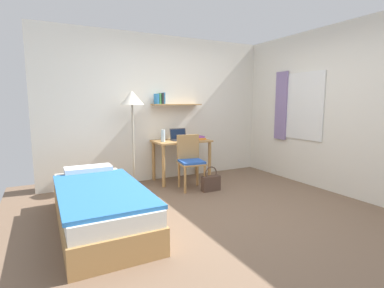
{
  "coord_description": "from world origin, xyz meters",
  "views": [
    {
      "loc": [
        -2.06,
        -2.99,
        1.42
      ],
      "look_at": [
        -0.23,
        0.51,
        0.85
      ],
      "focal_mm": 27.23,
      "sensor_mm": 36.0,
      "label": 1
    }
  ],
  "objects_px": {
    "standing_lamp": "(132,104)",
    "book_stack": "(199,138)",
    "desk": "(181,148)",
    "desk_chair": "(190,159)",
    "bed": "(100,205)",
    "water_bottle": "(163,136)",
    "laptop": "(179,137)",
    "handbag": "(211,183)"
  },
  "relations": [
    {
      "from": "desk",
      "to": "book_stack",
      "type": "height_order",
      "value": "book_stack"
    },
    {
      "from": "water_bottle",
      "to": "book_stack",
      "type": "height_order",
      "value": "water_bottle"
    },
    {
      "from": "laptop",
      "to": "bed",
      "type": "bearing_deg",
      "value": -140.14
    },
    {
      "from": "standing_lamp",
      "to": "handbag",
      "type": "bearing_deg",
      "value": -36.96
    },
    {
      "from": "desk_chair",
      "to": "laptop",
      "type": "distance_m",
      "value": 0.64
    },
    {
      "from": "bed",
      "to": "standing_lamp",
      "type": "bearing_deg",
      "value": 59.01
    },
    {
      "from": "desk",
      "to": "desk_chair",
      "type": "bearing_deg",
      "value": -99.11
    },
    {
      "from": "laptop",
      "to": "book_stack",
      "type": "bearing_deg",
      "value": -12.69
    },
    {
      "from": "desk_chair",
      "to": "handbag",
      "type": "distance_m",
      "value": 0.51
    },
    {
      "from": "water_bottle",
      "to": "book_stack",
      "type": "distance_m",
      "value": 0.71
    },
    {
      "from": "desk_chair",
      "to": "water_bottle",
      "type": "xyz_separation_m",
      "value": [
        -0.28,
        0.48,
        0.36
      ]
    },
    {
      "from": "desk",
      "to": "standing_lamp",
      "type": "xyz_separation_m",
      "value": [
        -0.89,
        -0.02,
        0.8
      ]
    },
    {
      "from": "laptop",
      "to": "book_stack",
      "type": "relative_size",
      "value": 1.31
    },
    {
      "from": "bed",
      "to": "water_bottle",
      "type": "xyz_separation_m",
      "value": [
        1.32,
        1.31,
        0.61
      ]
    },
    {
      "from": "bed",
      "to": "desk_chair",
      "type": "distance_m",
      "value": 1.82
    },
    {
      "from": "desk",
      "to": "water_bottle",
      "type": "bearing_deg",
      "value": -174.88
    },
    {
      "from": "bed",
      "to": "water_bottle",
      "type": "relative_size",
      "value": 9.77
    },
    {
      "from": "book_stack",
      "to": "handbag",
      "type": "height_order",
      "value": "book_stack"
    },
    {
      "from": "laptop",
      "to": "water_bottle",
      "type": "distance_m",
      "value": 0.35
    },
    {
      "from": "bed",
      "to": "handbag",
      "type": "xyz_separation_m",
      "value": [
        1.83,
        0.54,
        -0.1
      ]
    },
    {
      "from": "standing_lamp",
      "to": "desk",
      "type": "bearing_deg",
      "value": 1.28
    },
    {
      "from": "bed",
      "to": "book_stack",
      "type": "xyz_separation_m",
      "value": [
        2.03,
        1.3,
        0.53
      ]
    },
    {
      "from": "standing_lamp",
      "to": "bed",
      "type": "bearing_deg",
      "value": -120.99
    },
    {
      "from": "standing_lamp",
      "to": "water_bottle",
      "type": "relative_size",
      "value": 7.66
    },
    {
      "from": "laptop",
      "to": "book_stack",
      "type": "height_order",
      "value": "laptop"
    },
    {
      "from": "standing_lamp",
      "to": "book_stack",
      "type": "height_order",
      "value": "standing_lamp"
    },
    {
      "from": "desk",
      "to": "desk_chair",
      "type": "distance_m",
      "value": 0.53
    },
    {
      "from": "desk_chair",
      "to": "standing_lamp",
      "type": "height_order",
      "value": "standing_lamp"
    },
    {
      "from": "desk",
      "to": "book_stack",
      "type": "relative_size",
      "value": 4.06
    },
    {
      "from": "bed",
      "to": "desk",
      "type": "bearing_deg",
      "value": 38.51
    },
    {
      "from": "laptop",
      "to": "handbag",
      "type": "height_order",
      "value": "laptop"
    },
    {
      "from": "desk",
      "to": "book_stack",
      "type": "xyz_separation_m",
      "value": [
        0.34,
        -0.04,
        0.17
      ]
    },
    {
      "from": "bed",
      "to": "desk_chair",
      "type": "bearing_deg",
      "value": 27.33
    },
    {
      "from": "laptop",
      "to": "handbag",
      "type": "relative_size",
      "value": 0.8
    },
    {
      "from": "laptop",
      "to": "book_stack",
      "type": "distance_m",
      "value": 0.38
    },
    {
      "from": "laptop",
      "to": "handbag",
      "type": "distance_m",
      "value": 1.08
    },
    {
      "from": "desk",
      "to": "standing_lamp",
      "type": "bearing_deg",
      "value": -178.72
    },
    {
      "from": "desk",
      "to": "handbag",
      "type": "distance_m",
      "value": 0.93
    },
    {
      "from": "water_bottle",
      "to": "handbag",
      "type": "distance_m",
      "value": 1.16
    },
    {
      "from": "desk",
      "to": "laptop",
      "type": "distance_m",
      "value": 0.2
    },
    {
      "from": "desk",
      "to": "bed",
      "type": "bearing_deg",
      "value": -141.49
    },
    {
      "from": "desk_chair",
      "to": "water_bottle",
      "type": "bearing_deg",
      "value": 120.56
    }
  ]
}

